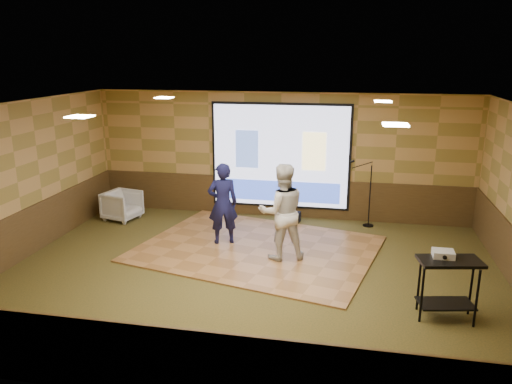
% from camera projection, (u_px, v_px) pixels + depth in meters
% --- Properties ---
extents(ground, '(9.00, 9.00, 0.00)m').
position_uv_depth(ground, '(251.00, 275.00, 8.97)').
color(ground, '#303618').
rests_on(ground, ground).
extents(room_shell, '(9.04, 7.04, 3.02)m').
position_uv_depth(room_shell, '(251.00, 161.00, 8.41)').
color(room_shell, '#B48A4B').
rests_on(room_shell, ground).
extents(wainscot_back, '(9.00, 0.04, 0.95)m').
position_uv_depth(wainscot_back, '(280.00, 197.00, 12.13)').
color(wainscot_back, '#432F16').
rests_on(wainscot_back, ground).
extents(wainscot_front, '(9.00, 0.04, 0.95)m').
position_uv_depth(wainscot_front, '(188.00, 367.00, 5.55)').
color(wainscot_front, '#432F16').
rests_on(wainscot_front, ground).
extents(wainscot_left, '(0.04, 7.00, 0.95)m').
position_uv_depth(wainscot_left, '(25.00, 234.00, 9.68)').
color(wainscot_left, '#432F16').
rests_on(wainscot_left, ground).
extents(projector_screen, '(3.32, 0.06, 2.52)m').
position_uv_depth(projector_screen, '(280.00, 157.00, 11.82)').
color(projector_screen, black).
rests_on(projector_screen, room_shell).
extents(downlight_nw, '(0.32, 0.32, 0.02)m').
position_uv_depth(downlight_nw, '(164.00, 98.00, 10.29)').
color(downlight_nw, beige).
rests_on(downlight_nw, room_shell).
extents(downlight_ne, '(0.32, 0.32, 0.02)m').
position_uv_depth(downlight_ne, '(383.00, 101.00, 9.47)').
color(downlight_ne, beige).
rests_on(downlight_ne, room_shell).
extents(downlight_sw, '(0.32, 0.32, 0.02)m').
position_uv_depth(downlight_sw, '(80.00, 117.00, 7.17)').
color(downlight_sw, beige).
rests_on(downlight_sw, room_shell).
extents(downlight_se, '(0.32, 0.32, 0.02)m').
position_uv_depth(downlight_se, '(395.00, 125.00, 6.35)').
color(downlight_se, beige).
rests_on(downlight_se, room_shell).
extents(dance_floor, '(5.25, 4.43, 0.03)m').
position_uv_depth(dance_floor, '(257.00, 248.00, 10.15)').
color(dance_floor, '#9E6B3A').
rests_on(dance_floor, ground).
extents(player_left, '(0.73, 0.61, 1.70)m').
position_uv_depth(player_left, '(223.00, 204.00, 10.22)').
color(player_left, '#14143E').
rests_on(player_left, dance_floor).
extents(player_right, '(1.09, 0.98, 1.86)m').
position_uv_depth(player_right, '(282.00, 212.00, 9.41)').
color(player_right, beige).
rests_on(player_right, dance_floor).
extents(av_table, '(0.90, 0.47, 0.94)m').
position_uv_depth(av_table, '(448.00, 278.00, 7.34)').
color(av_table, black).
rests_on(av_table, ground).
extents(projector, '(0.31, 0.26, 0.10)m').
position_uv_depth(projector, '(443.00, 254.00, 7.35)').
color(projector, silver).
rests_on(projector, av_table).
extents(mic_stand, '(0.61, 0.25, 1.55)m').
position_uv_depth(mic_stand, '(367.00, 205.00, 11.43)').
color(mic_stand, black).
rests_on(mic_stand, ground).
extents(banquet_chair, '(0.91, 0.90, 0.69)m').
position_uv_depth(banquet_chair, '(122.00, 205.00, 11.92)').
color(banquet_chair, gray).
rests_on(banquet_chair, ground).
extents(duffel_bag, '(0.44, 0.34, 0.25)m').
position_uv_depth(duffel_bag, '(291.00, 217.00, 11.78)').
color(duffel_bag, black).
rests_on(duffel_bag, ground).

